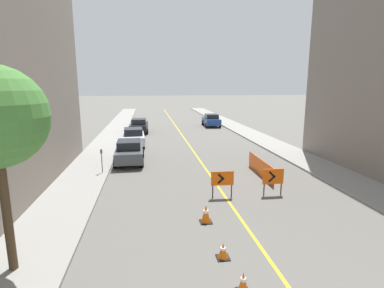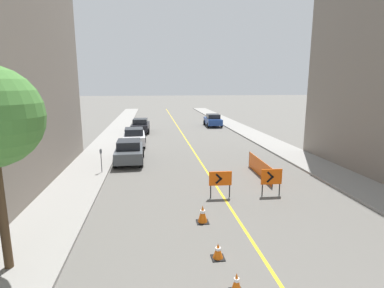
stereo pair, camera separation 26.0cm
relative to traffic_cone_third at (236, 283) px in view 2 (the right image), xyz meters
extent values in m
cube|color=gold|center=(1.27, 26.06, -0.27)|extent=(0.12, 67.53, 0.01)
cube|color=gray|center=(-6.13, 26.06, -0.22)|extent=(2.74, 67.53, 0.12)
cube|color=gray|center=(8.66, 26.06, -0.22)|extent=(2.74, 67.53, 0.12)
cone|color=orange|center=(0.00, 0.00, 0.02)|extent=(0.27, 0.27, 0.53)
cylinder|color=white|center=(0.00, 0.00, 0.08)|extent=(0.14, 0.14, 0.09)
cube|color=black|center=(-0.13, 1.58, -0.26)|extent=(0.41, 0.41, 0.03)
cone|color=orange|center=(-0.13, 1.58, -0.01)|extent=(0.32, 0.32, 0.48)
cylinder|color=white|center=(-0.13, 1.58, 0.05)|extent=(0.17, 0.17, 0.08)
cube|color=black|center=(-0.18, 4.10, -0.26)|extent=(0.47, 0.47, 0.03)
cone|color=orange|center=(-0.18, 4.10, 0.09)|extent=(0.38, 0.38, 0.67)
cylinder|color=white|center=(-0.18, 4.10, 0.17)|extent=(0.20, 0.20, 0.11)
cube|color=#EF560C|center=(1.09, 6.58, 0.67)|extent=(1.09, 0.11, 0.68)
cube|color=black|center=(1.01, 6.54, 0.77)|extent=(0.33, 0.03, 0.33)
cube|color=black|center=(1.01, 6.54, 0.58)|extent=(0.33, 0.03, 0.33)
cylinder|color=black|center=(0.63, 6.58, 0.03)|extent=(0.06, 0.06, 0.61)
cylinder|color=black|center=(1.56, 6.58, 0.03)|extent=(0.06, 0.06, 0.61)
cube|color=#EF560C|center=(3.61, 6.52, 0.67)|extent=(1.03, 0.09, 0.76)
cube|color=black|center=(3.53, 6.48, 0.77)|extent=(0.36, 0.03, 0.36)
cube|color=black|center=(3.53, 6.48, 0.56)|extent=(0.36, 0.03, 0.36)
cylinder|color=black|center=(3.17, 6.52, 0.01)|extent=(0.06, 0.06, 0.57)
cylinder|color=black|center=(4.05, 6.52, 0.01)|extent=(0.06, 0.06, 0.57)
cube|color=#EF560C|center=(4.20, 9.67, 0.22)|extent=(0.15, 4.15, 1.00)
cylinder|color=#262626|center=(4.14, 7.60, 0.22)|extent=(0.05, 0.05, 1.00)
cylinder|color=#262626|center=(4.26, 11.75, 0.22)|extent=(0.05, 0.05, 1.00)
cube|color=#474C51|center=(-3.64, 13.94, 0.40)|extent=(1.89, 4.34, 0.72)
cube|color=black|center=(-3.64, 13.72, 1.04)|extent=(1.57, 1.97, 0.55)
cylinder|color=black|center=(-4.49, 15.27, 0.04)|extent=(0.23, 0.64, 0.64)
cylinder|color=black|center=(-2.78, 15.27, 0.04)|extent=(0.23, 0.64, 0.64)
cylinder|color=black|center=(-4.49, 12.60, 0.04)|extent=(0.23, 0.64, 0.64)
cylinder|color=black|center=(-2.78, 12.60, 0.04)|extent=(0.23, 0.64, 0.64)
cube|color=silver|center=(-3.59, 19.72, 0.40)|extent=(2.00, 4.38, 0.72)
cube|color=black|center=(-3.59, 19.50, 1.04)|extent=(1.62, 2.00, 0.55)
cylinder|color=black|center=(-4.45, 21.05, 0.04)|extent=(0.25, 0.65, 0.64)
cylinder|color=black|center=(-2.74, 21.05, 0.04)|extent=(0.25, 0.65, 0.64)
cylinder|color=black|center=(-4.45, 18.38, 0.04)|extent=(0.25, 0.65, 0.64)
cylinder|color=black|center=(-2.74, 18.38, 0.04)|extent=(0.25, 0.65, 0.64)
cube|color=black|center=(-3.28, 27.12, 0.40)|extent=(2.00, 4.38, 0.72)
cube|color=black|center=(-3.28, 26.90, 1.04)|extent=(1.62, 2.00, 0.55)
cylinder|color=black|center=(-4.13, 28.45, 0.04)|extent=(0.25, 0.65, 0.64)
cylinder|color=black|center=(-2.42, 28.45, 0.04)|extent=(0.25, 0.65, 0.64)
cylinder|color=black|center=(-4.13, 25.79, 0.04)|extent=(0.25, 0.65, 0.64)
cylinder|color=black|center=(-2.42, 25.79, 0.04)|extent=(0.25, 0.65, 0.64)
cube|color=navy|center=(5.82, 31.15, 0.40)|extent=(1.94, 4.36, 0.72)
cube|color=black|center=(5.82, 30.94, 1.04)|extent=(1.59, 1.98, 0.55)
cylinder|color=black|center=(4.96, 32.48, 0.04)|extent=(0.24, 0.65, 0.64)
cylinder|color=black|center=(6.67, 32.48, 0.04)|extent=(0.24, 0.65, 0.64)
cylinder|color=black|center=(4.96, 29.82, 0.04)|extent=(0.24, 0.65, 0.64)
cylinder|color=black|center=(6.67, 29.82, 0.04)|extent=(0.24, 0.65, 0.64)
cylinder|color=#4C4C51|center=(-5.11, 11.27, 0.43)|extent=(0.05, 0.05, 1.17)
cube|color=#565B60|center=(-5.11, 11.27, 1.12)|extent=(0.12, 0.10, 0.22)
sphere|color=#565B60|center=(-5.11, 11.27, 1.23)|extent=(0.11, 0.11, 0.11)
cylinder|color=#4C3823|center=(-6.27, 1.78, 1.52)|extent=(0.24, 0.24, 3.35)
camera|label=1|loc=(-2.34, -6.63, 5.04)|focal=28.00mm
camera|label=2|loc=(-2.08, -6.67, 5.04)|focal=28.00mm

